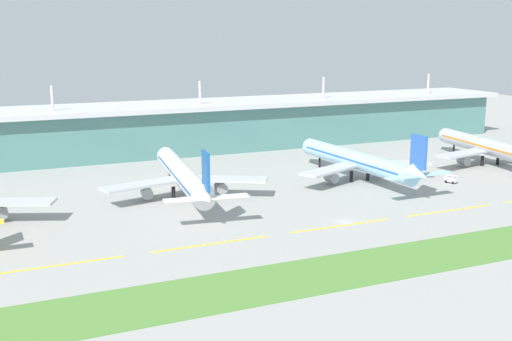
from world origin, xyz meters
TOP-DOWN VIEW (x-y plane):
  - ground_plane at (0.00, 0.00)m, footprint 600.00×600.00m
  - terminal_building at (-0.00, 112.93)m, footprint 288.00×34.00m
  - airliner_near_middle at (-29.11, 41.02)m, footprint 48.34×71.87m
  - airliner_far_middle at (28.95, 38.68)m, footprint 48.78×67.94m
  - airliner_farthest at (86.40, 40.90)m, footprint 48.16×65.84m
  - taxiway_stripe_west at (-71.00, -2.71)m, footprint 28.00×0.70m
  - taxiway_stripe_mid_west at (-37.00, -2.71)m, footprint 28.00×0.70m
  - taxiway_stripe_centre at (-3.00, -2.71)m, footprint 28.00×0.70m
  - taxiway_stripe_mid_east at (31.00, -2.71)m, footprint 28.00×0.70m
  - grass_verge at (0.00, -29.44)m, footprint 300.00×18.00m
  - baggage_cart at (54.05, 22.96)m, footprint 2.92×3.98m

SIDE VIEW (x-z plane):
  - ground_plane at x=0.00m, z-range 0.00..0.00m
  - taxiway_stripe_west at x=-71.00m, z-range 0.00..0.04m
  - taxiway_stripe_mid_west at x=-37.00m, z-range 0.00..0.04m
  - taxiway_stripe_centre at x=-3.00m, z-range 0.00..0.04m
  - taxiway_stripe_mid_east at x=31.00m, z-range 0.00..0.04m
  - grass_verge at x=0.00m, z-range 0.00..0.10m
  - baggage_cart at x=54.05m, z-range 0.02..2.50m
  - airliner_farthest at x=86.40m, z-range -3.00..15.90m
  - airliner_far_middle at x=28.95m, z-range -3.00..15.90m
  - airliner_near_middle at x=-29.11m, z-range -2.99..15.91m
  - terminal_building at x=0.00m, z-range -4.30..24.15m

